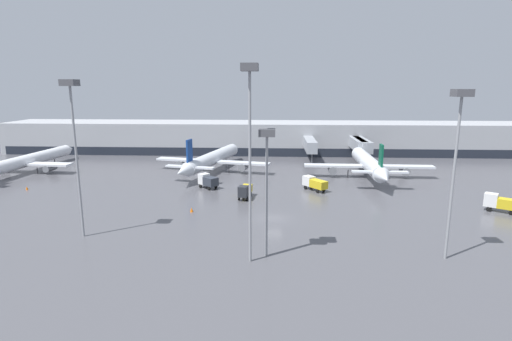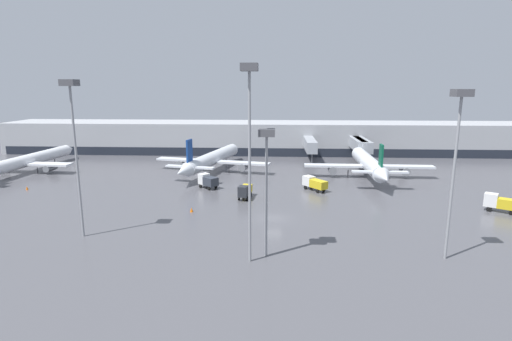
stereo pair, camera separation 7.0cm
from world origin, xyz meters
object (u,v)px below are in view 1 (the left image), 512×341
(service_truck_1, at_px, (208,180))
(service_truck_2, at_px, (501,202))
(service_truck_3, at_px, (314,183))
(parked_jet_2, at_px, (212,159))
(apron_light_mast_3, at_px, (267,154))
(service_truck_0, at_px, (245,190))
(apron_light_mast_2, at_px, (459,128))
(parked_jet_0, at_px, (369,164))
(parked_jet_1, at_px, (24,162))
(apron_light_mast_0, at_px, (250,112))
(apron_light_mast_1, at_px, (73,116))
(traffic_cone_1, at_px, (192,210))
(traffic_cone_2, at_px, (27,188))

(service_truck_1, bearing_deg, service_truck_2, -153.13)
(service_truck_3, bearing_deg, parked_jet_2, 16.07)
(service_truck_1, xyz_separation_m, apron_light_mast_3, (12.13, -31.11, 10.45))
(service_truck_0, height_order, apron_light_mast_2, apron_light_mast_2)
(parked_jet_0, bearing_deg, service_truck_2, -145.57)
(parked_jet_1, xyz_separation_m, service_truck_0, (51.98, -18.83, -1.17))
(apron_light_mast_0, bearing_deg, apron_light_mast_1, 163.75)
(parked_jet_2, xyz_separation_m, apron_light_mast_1, (-10.41, -41.68, 12.79))
(apron_light_mast_3, bearing_deg, apron_light_mast_2, 0.87)
(traffic_cone_1, relative_size, apron_light_mast_2, 0.04)
(parked_jet_0, xyz_separation_m, service_truck_3, (-12.65, -11.55, -1.63))
(parked_jet_0, bearing_deg, service_truck_0, 126.28)
(parked_jet_2, bearing_deg, apron_light_mast_0, -152.94)
(parked_jet_1, xyz_separation_m, apron_light_mast_0, (54.59, -44.66, 14.12))
(traffic_cone_1, bearing_deg, service_truck_3, 35.13)
(parked_jet_2, xyz_separation_m, traffic_cone_1, (1.64, -30.65, -2.58))
(apron_light_mast_0, bearing_deg, parked_jet_1, 140.71)
(parked_jet_1, xyz_separation_m, service_truck_3, (64.72, -12.65, -1.14))
(service_truck_2, bearing_deg, parked_jet_0, -22.86)
(service_truck_0, height_order, apron_light_mast_3, apron_light_mast_3)
(traffic_cone_1, bearing_deg, apron_light_mast_1, -137.54)
(service_truck_0, bearing_deg, service_truck_2, 90.94)
(apron_light_mast_2, bearing_deg, service_truck_2, 49.13)
(service_truck_1, bearing_deg, apron_light_mast_3, 152.72)
(service_truck_1, distance_m, apron_light_mast_3, 34.99)
(apron_light_mast_0, bearing_deg, traffic_cone_2, 146.48)
(parked_jet_2, distance_m, service_truck_1, 15.74)
(service_truck_1, xyz_separation_m, traffic_cone_1, (-0.04, -15.07, -1.18))
(parked_jet_2, height_order, apron_light_mast_2, apron_light_mast_2)
(parked_jet_2, relative_size, traffic_cone_2, 47.15)
(traffic_cone_1, bearing_deg, service_truck_1, 89.85)
(service_truck_0, relative_size, apron_light_mast_2, 0.26)
(apron_light_mast_0, distance_m, apron_light_mast_3, 5.28)
(service_truck_1, distance_m, traffic_cone_2, 34.57)
(parked_jet_2, bearing_deg, apron_light_mast_3, -150.47)
(parked_jet_1, distance_m, apron_light_mast_0, 71.93)
(service_truck_2, relative_size, apron_light_mast_2, 0.26)
(service_truck_1, distance_m, service_truck_2, 50.05)
(apron_light_mast_3, bearing_deg, parked_jet_0, 63.44)
(traffic_cone_1, distance_m, apron_light_mast_3, 23.25)
(service_truck_1, height_order, apron_light_mast_3, apron_light_mast_3)
(parked_jet_1, xyz_separation_m, traffic_cone_2, (9.81, -15.00, -2.24))
(apron_light_mast_3, bearing_deg, service_truck_0, 100.22)
(parked_jet_1, height_order, parked_jet_2, parked_jet_2)
(service_truck_2, relative_size, apron_light_mast_3, 0.33)
(service_truck_1, bearing_deg, apron_light_mast_2, 178.10)
(apron_light_mast_1, bearing_deg, apron_light_mast_3, -11.70)
(service_truck_2, distance_m, apron_light_mast_2, 27.60)
(parked_jet_0, bearing_deg, parked_jet_2, 83.73)
(parked_jet_1, relative_size, service_truck_2, 7.85)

